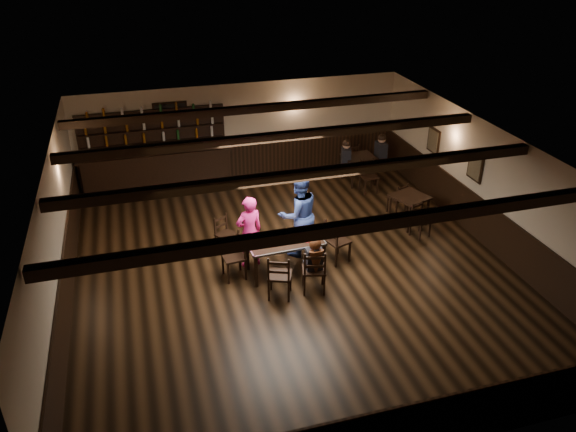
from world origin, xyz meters
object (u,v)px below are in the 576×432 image
object	(u,v)px
cake	(263,241)
man_blue	(298,214)
chair_near_left	(279,274)
dining_table	(285,244)
chair_near_right	(314,269)
bar_counter	(157,165)
woman_pink	(249,232)

from	to	relation	value
cake	man_blue	bearing A→B (deg)	32.18
chair_near_left	man_blue	xyz separation A→B (m)	(0.85, 1.52, 0.40)
dining_table	chair_near_right	xyz separation A→B (m)	(0.34, -0.88, -0.10)
dining_table	chair_near_right	world-z (taller)	chair_near_right
dining_table	bar_counter	size ratio (longest dim) A/B	0.40
woman_pink	dining_table	bearing A→B (deg)	130.68
dining_table	bar_counter	xyz separation A→B (m)	(-2.22, 4.82, 0.05)
man_blue	cake	xyz separation A→B (m)	(-0.94, -0.59, -0.16)
man_blue	cake	world-z (taller)	man_blue
man_blue	woman_pink	bearing A→B (deg)	-0.03
dining_table	bar_counter	world-z (taller)	bar_counter
dining_table	woman_pink	bearing A→B (deg)	144.18
chair_near_right	man_blue	bearing A→B (deg)	84.75
chair_near_right	cake	world-z (taller)	chair_near_right
man_blue	cake	distance (m)	1.12
cake	woman_pink	bearing A→B (deg)	115.39
dining_table	woman_pink	size ratio (longest dim) A/B	0.99
dining_table	chair_near_right	distance (m)	0.95
chair_near_left	chair_near_right	xyz separation A→B (m)	(0.71, -0.01, 0.00)
man_blue	bar_counter	size ratio (longest dim) A/B	0.48
man_blue	chair_near_right	bearing A→B (deg)	75.05
dining_table	cake	distance (m)	0.48
cake	bar_counter	size ratio (longest dim) A/B	0.08
chair_near_right	man_blue	distance (m)	1.59
chair_near_right	bar_counter	xyz separation A→B (m)	(-2.56, 5.69, 0.16)
chair_near_right	bar_counter	world-z (taller)	bar_counter
woman_pink	bar_counter	world-z (taller)	bar_counter
dining_table	chair_near_left	size ratio (longest dim) A/B	1.65
chair_near_left	chair_near_right	size ratio (longest dim) A/B	0.99
chair_near_right	woman_pink	bearing A→B (deg)	126.38
cake	chair_near_left	bearing A→B (deg)	-84.37
bar_counter	man_blue	bearing A→B (deg)	-57.00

